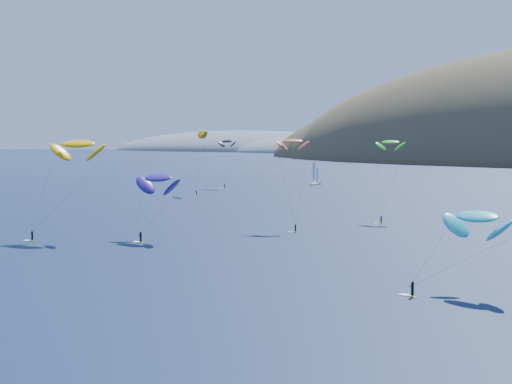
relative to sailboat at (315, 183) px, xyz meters
The scene contains 9 objects.
headland 652.56m from the sailboat, 125.08° to the left, with size 460.00×250.00×60.00m.
sailboat is the anchor object (origin of this frame).
kitesurfer_1 61.98m from the sailboat, 100.42° to the right, with size 7.92×9.85×22.66m.
kitesurfer_2 154.56m from the sailboat, 78.37° to the right, with size 11.58×13.14×20.72m.
kitesurfer_3 116.13m from the sailboat, 52.81° to the right, with size 6.80×10.49×19.63m.
kitesurfer_5 191.11m from the sailboat, 55.41° to the right, with size 11.30×11.11×11.98m.
kitesurfer_9 131.24m from the sailboat, 63.46° to the right, with size 8.41×9.09×20.02m.
kitesurfer_10 151.08m from the sailboat, 72.59° to the right, with size 10.97×9.35×14.41m.
kitesurfer_12 39.89m from the sailboat, 124.43° to the right, with size 7.34×5.87×19.16m.
Camera 1 is at (63.22, -28.84, 19.32)m, focal length 50.00 mm.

